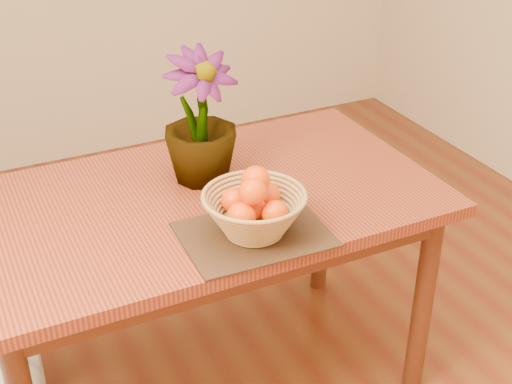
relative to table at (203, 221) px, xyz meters
name	(u,v)px	position (x,y,z in m)	size (l,w,h in m)	color
table	(203,221)	(0.00, 0.00, 0.00)	(1.40, 0.80, 0.75)	brown
placemat	(254,234)	(0.05, -0.26, 0.09)	(0.39, 0.29, 0.01)	#392314
wicker_basket	(254,215)	(0.05, -0.26, 0.15)	(0.28, 0.28, 0.12)	#A37044
orange_pile	(254,200)	(0.05, -0.26, 0.20)	(0.18, 0.18, 0.14)	#F22D03
potted_plant	(200,118)	(0.04, 0.10, 0.29)	(0.23, 0.23, 0.41)	#204C15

